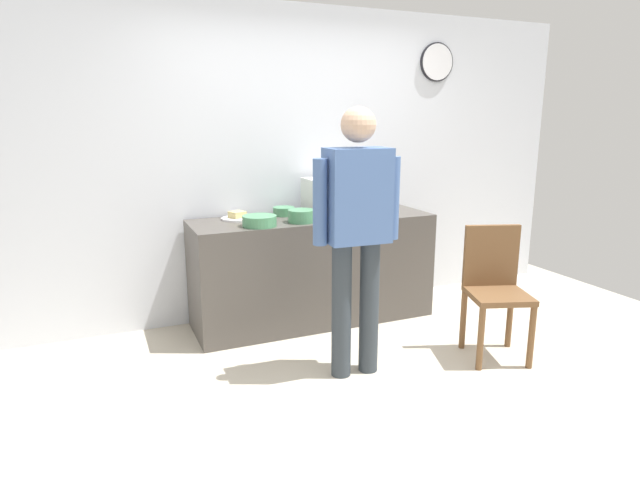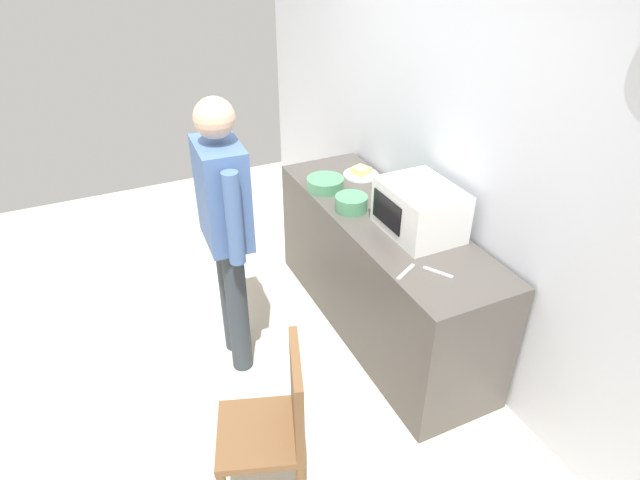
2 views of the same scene
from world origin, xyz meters
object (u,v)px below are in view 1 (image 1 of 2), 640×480
Objects in this scene: salad_bowl at (301,216)px; person_standing at (357,223)px; microwave at (336,196)px; wooden_chair at (495,285)px; spoon_utensil at (387,212)px; cereal_bowl at (284,211)px; mixing_bowl at (259,221)px; sandwich_plate at (237,217)px; fork_utensil at (389,216)px.

salad_bowl is 0.85m from person_standing.
wooden_chair is (0.69, -1.21, -0.52)m from microwave.
spoon_utensil is at bearing -19.25° from microwave.
wooden_chair is (1.05, -0.12, -0.51)m from person_standing.
mixing_bowl reaches higher than cereal_bowl.
cereal_bowl is at bearing 95.27° from salad_bowl.
spoon_utensil is 1.16m from wooden_chair.
sandwich_plate is 1.50× the size of fork_utensil.
sandwich_plate is at bearing 140.22° from wooden_chair.
person_standing is (0.48, -1.16, 0.12)m from sandwich_plate.
spoon_utensil is at bearing 104.55° from wooden_chair.
microwave reaches higher than wooden_chair.
mixing_bowl is at bearing -176.63° from salad_bowl.
fork_utensil is 0.18× the size of wooden_chair.
person_standing is at bearing -64.42° from mixing_bowl.
salad_bowl is 0.35m from mixing_bowl.
person_standing is at bearing -108.47° from microwave.
person_standing reaches higher than sandwich_plate.
cereal_bowl is 0.10× the size of person_standing.
wooden_chair is at bearing -33.19° from mixing_bowl.
sandwich_plate is 1.24m from fork_utensil.
microwave is at bearing -11.52° from cereal_bowl.
fork_utensil is (1.18, -0.37, -0.02)m from sandwich_plate.
wooden_chair is at bearing -41.30° from salad_bowl.
wooden_chair is (0.28, -1.06, -0.37)m from spoon_utensil.
person_standing is (-0.70, -0.79, 0.14)m from fork_utensil.
microwave is 0.46m from spoon_utensil.
sandwich_plate is (-0.84, 0.07, -0.13)m from microwave.
microwave reaches higher than sandwich_plate.
wooden_chair reaches higher than spoon_utensil.
cereal_bowl reaches higher than sandwich_plate.
cereal_bowl is 0.19× the size of wooden_chair.
spoon_utensil is (1.18, 0.11, -0.04)m from mixing_bowl.
mixing_bowl reaches higher than spoon_utensil.
salad_bowl is 0.83m from spoon_utensil.
wooden_chair is (1.13, -1.30, -0.40)m from cereal_bowl.
fork_utensil is (0.75, -0.06, -0.05)m from salad_bowl.
microwave is at bearing 138.38° from fork_utensil.
person_standing is 1.87× the size of wooden_chair.
mixing_bowl is at bearing 146.81° from wooden_chair.
mixing_bowl is 1.10m from fork_utensil.
mixing_bowl is (0.08, -0.33, 0.02)m from sandwich_plate.
person_standing is at bearing 173.44° from wooden_chair.
microwave is 0.28× the size of person_standing.
salad_bowl is 0.22× the size of wooden_chair.
person_standing is at bearing -131.82° from fork_utensil.
mixing_bowl is at bearing -174.48° from spoon_utensil.
microwave is at bearing 18.83° from mixing_bowl.
mixing_bowl is 0.92m from person_standing.
spoon_utensil is (0.08, 0.16, 0.00)m from fork_utensil.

